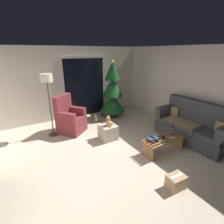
{
  "coord_description": "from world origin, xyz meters",
  "views": [
    {
      "loc": [
        -1.72,
        -2.84,
        2.35
      ],
      "look_at": [
        0.4,
        0.7,
        0.85
      ],
      "focal_mm": 27.14,
      "sensor_mm": 36.0,
      "label": 1
    }
  ],
  "objects_px": {
    "couch": "(192,127)",
    "remote_black": "(163,137)",
    "christmas_tree": "(112,93)",
    "remote_graphite": "(173,134)",
    "remote_silver": "(162,141)",
    "book_stack": "(153,139)",
    "cell_phone": "(153,137)",
    "cardboard_box_taped_mid_floor": "(176,182)",
    "remote_white": "(173,138)",
    "teddy_bear_chestnut_by_tree": "(96,119)",
    "coffee_table": "(164,143)",
    "ottoman": "(108,132)",
    "floor_lamp": "(47,84)",
    "teddy_bear_honey": "(108,121)",
    "armchair": "(70,119)"
  },
  "relations": [
    {
      "from": "ottoman",
      "to": "cardboard_box_taped_mid_floor",
      "type": "relative_size",
      "value": 1.29
    },
    {
      "from": "remote_white",
      "to": "teddy_bear_honey",
      "type": "height_order",
      "value": "teddy_bear_honey"
    },
    {
      "from": "christmas_tree",
      "to": "ottoman",
      "type": "height_order",
      "value": "christmas_tree"
    },
    {
      "from": "couch",
      "to": "coffee_table",
      "type": "relative_size",
      "value": 1.79
    },
    {
      "from": "armchair",
      "to": "teddy_bear_honey",
      "type": "xyz_separation_m",
      "value": [
        0.75,
        -1.01,
        0.13
      ]
    },
    {
      "from": "couch",
      "to": "remote_white",
      "type": "distance_m",
      "value": 0.94
    },
    {
      "from": "floor_lamp",
      "to": "christmas_tree",
      "type": "bearing_deg",
      "value": 9.67
    },
    {
      "from": "coffee_table",
      "to": "ottoman",
      "type": "height_order",
      "value": "ottoman"
    },
    {
      "from": "christmas_tree",
      "to": "coffee_table",
      "type": "bearing_deg",
      "value": -93.59
    },
    {
      "from": "christmas_tree",
      "to": "cardboard_box_taped_mid_floor",
      "type": "relative_size",
      "value": 6.13
    },
    {
      "from": "couch",
      "to": "floor_lamp",
      "type": "xyz_separation_m",
      "value": [
        -3.21,
        2.27,
        1.11
      ]
    },
    {
      "from": "teddy_bear_honey",
      "to": "christmas_tree",
      "type": "bearing_deg",
      "value": 55.25
    },
    {
      "from": "couch",
      "to": "remote_silver",
      "type": "relative_size",
      "value": 12.6
    },
    {
      "from": "couch",
      "to": "remote_black",
      "type": "height_order",
      "value": "couch"
    },
    {
      "from": "cell_phone",
      "to": "floor_lamp",
      "type": "xyz_separation_m",
      "value": [
        -1.8,
        2.21,
        1.07
      ]
    },
    {
      "from": "christmas_tree",
      "to": "cardboard_box_taped_mid_floor",
      "type": "xyz_separation_m",
      "value": [
        -0.86,
        -3.63,
        -0.79
      ]
    },
    {
      "from": "cardboard_box_taped_mid_floor",
      "to": "remote_white",
      "type": "bearing_deg",
      "value": 44.3
    },
    {
      "from": "remote_white",
      "to": "floor_lamp",
      "type": "xyz_separation_m",
      "value": [
        -2.29,
        2.4,
        1.13
      ]
    },
    {
      "from": "book_stack",
      "to": "cell_phone",
      "type": "distance_m",
      "value": 0.04
    },
    {
      "from": "coffee_table",
      "to": "remote_graphite",
      "type": "xyz_separation_m",
      "value": [
        0.32,
        0.02,
        0.13
      ]
    },
    {
      "from": "remote_silver",
      "to": "floor_lamp",
      "type": "bearing_deg",
      "value": -114.93
    },
    {
      "from": "remote_black",
      "to": "floor_lamp",
      "type": "height_order",
      "value": "floor_lamp"
    },
    {
      "from": "couch",
      "to": "armchair",
      "type": "bearing_deg",
      "value": 140.49
    },
    {
      "from": "remote_white",
      "to": "cardboard_box_taped_mid_floor",
      "type": "xyz_separation_m",
      "value": [
        -0.87,
        -0.85,
        -0.25
      ]
    },
    {
      "from": "christmas_tree",
      "to": "teddy_bear_honey",
      "type": "distance_m",
      "value": 1.8
    },
    {
      "from": "book_stack",
      "to": "cardboard_box_taped_mid_floor",
      "type": "bearing_deg",
      "value": -110.63
    },
    {
      "from": "coffee_table",
      "to": "book_stack",
      "type": "bearing_deg",
      "value": 166.31
    },
    {
      "from": "coffee_table",
      "to": "floor_lamp",
      "type": "height_order",
      "value": "floor_lamp"
    },
    {
      "from": "armchair",
      "to": "christmas_tree",
      "type": "bearing_deg",
      "value": 13.78
    },
    {
      "from": "remote_silver",
      "to": "remote_black",
      "type": "bearing_deg",
      "value": 149.18
    },
    {
      "from": "couch",
      "to": "ottoman",
      "type": "height_order",
      "value": "couch"
    },
    {
      "from": "armchair",
      "to": "book_stack",
      "type": "bearing_deg",
      "value": -59.53
    },
    {
      "from": "remote_silver",
      "to": "christmas_tree",
      "type": "xyz_separation_m",
      "value": [
        0.32,
        2.76,
        0.55
      ]
    },
    {
      "from": "couch",
      "to": "floor_lamp",
      "type": "bearing_deg",
      "value": 144.79
    },
    {
      "from": "coffee_table",
      "to": "teddy_bear_chestnut_by_tree",
      "type": "distance_m",
      "value": 2.57
    },
    {
      "from": "book_stack",
      "to": "coffee_table",
      "type": "bearing_deg",
      "value": -13.69
    },
    {
      "from": "remote_black",
      "to": "christmas_tree",
      "type": "relative_size",
      "value": 0.07
    },
    {
      "from": "book_stack",
      "to": "remote_silver",
      "type": "bearing_deg",
      "value": -44.25
    },
    {
      "from": "remote_graphite",
      "to": "cell_phone",
      "type": "height_order",
      "value": "cell_phone"
    },
    {
      "from": "cell_phone",
      "to": "ottoman",
      "type": "xyz_separation_m",
      "value": [
        -0.53,
        1.17,
        -0.23
      ]
    },
    {
      "from": "remote_graphite",
      "to": "remote_silver",
      "type": "distance_m",
      "value": 0.48
    },
    {
      "from": "remote_graphite",
      "to": "armchair",
      "type": "bearing_deg",
      "value": -121.17
    },
    {
      "from": "coffee_table",
      "to": "remote_graphite",
      "type": "bearing_deg",
      "value": 3.53
    },
    {
      "from": "remote_graphite",
      "to": "book_stack",
      "type": "distance_m",
      "value": 0.63
    },
    {
      "from": "book_stack",
      "to": "armchair",
      "type": "distance_m",
      "value": 2.53
    },
    {
      "from": "couch",
      "to": "cell_phone",
      "type": "distance_m",
      "value": 1.42
    },
    {
      "from": "couch",
      "to": "teddy_bear_chestnut_by_tree",
      "type": "bearing_deg",
      "value": 125.32
    },
    {
      "from": "teddy_bear_chestnut_by_tree",
      "to": "cardboard_box_taped_mid_floor",
      "type": "xyz_separation_m",
      "value": [
        -0.06,
        -3.44,
        0.01
      ]
    },
    {
      "from": "remote_black",
      "to": "teddy_bear_honey",
      "type": "distance_m",
      "value": 1.48
    },
    {
      "from": "couch",
      "to": "floor_lamp",
      "type": "relative_size",
      "value": 1.1
    }
  ]
}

